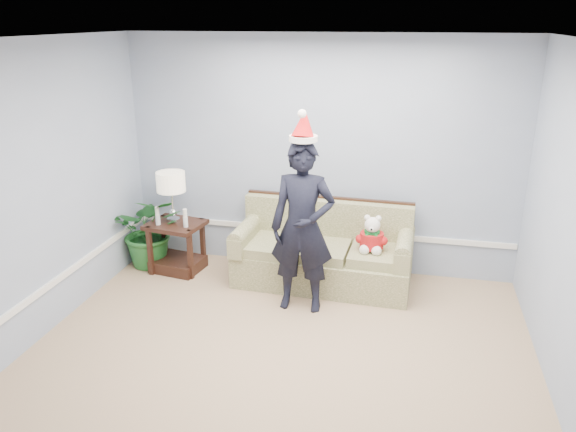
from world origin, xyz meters
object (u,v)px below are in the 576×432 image
Objects in this scene: sofa at (324,254)px; side_table at (177,251)px; houseplant at (150,230)px; table_lamp at (171,184)px; man at (303,227)px; teddy_bear at (372,238)px.

sofa is 2.86× the size of side_table.
table_lamp is at bearing 0.12° from houseplant.
man is 0.86m from teddy_bear.
sofa is 2.19× the size of houseplant.
man reaches higher than teddy_bear.
table_lamp is 1.43× the size of teddy_bear.
teddy_bear is at bearing -12.61° from sofa.
man reaches higher than side_table.
table_lamp is at bearing 177.73° from teddy_bear.
sofa is 4.79× the size of teddy_bear.
teddy_bear is (0.65, 0.51, -0.25)m from man.
man is at bearing -20.40° from table_lamp.
man is 4.28× the size of teddy_bear.
side_table is 1.17× the size of table_lamp.
teddy_bear is at bearing -2.80° from table_lamp.
side_table is 1.83m from man.
table_lamp is (-1.78, -0.03, 0.72)m from sofa.
houseplant is at bearing -179.88° from table_lamp.
sofa is at bearing 0.90° from table_lamp.
teddy_bear reaches higher than side_table.
sofa is at bearing 77.97° from man.
table_lamp is 0.67m from houseplant.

